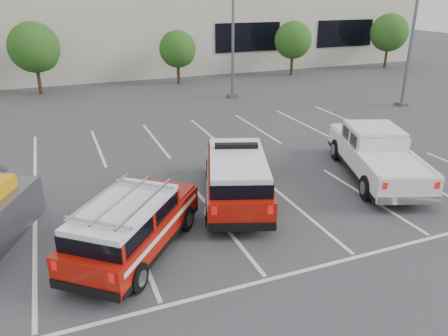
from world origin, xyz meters
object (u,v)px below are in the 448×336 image
at_px(tree_mid_right, 179,50).
at_px(light_pole_right, 415,19).
at_px(tree_right, 294,41).
at_px(fire_chief_suv, 237,180).
at_px(tree_mid_left, 36,49).
at_px(white_pickup, 376,159).
at_px(light_pole_mid, 233,16).
at_px(ladder_suv, 133,229).
at_px(convention_building, 94,15).
at_px(tree_far_right, 389,34).

height_order(tree_mid_right, light_pole_right, light_pole_right).
height_order(tree_mid_right, tree_right, tree_right).
relative_size(tree_mid_right, fire_chief_suv, 0.69).
distance_m(tree_mid_right, tree_right, 10.00).
height_order(tree_mid_left, white_pickup, tree_mid_left).
height_order(light_pole_mid, ladder_suv, light_pole_mid).
height_order(convention_building, light_pole_right, convention_building).
xyz_separation_m(tree_far_right, white_pickup, (-18.27, -20.55, -2.30)).
height_order(tree_mid_left, ladder_suv, tree_mid_left).
distance_m(tree_mid_left, fire_chief_suv, 21.47).
bearing_deg(tree_mid_left, light_pole_right, -29.95).
relative_size(tree_mid_right, tree_right, 0.90).
distance_m(convention_building, tree_right, 17.96).
relative_size(tree_right, fire_chief_suv, 0.76).
xyz_separation_m(tree_mid_right, tree_right, (10.00, 0.00, 0.27)).
bearing_deg(tree_mid_right, ladder_suv, -109.46).
distance_m(tree_far_right, fire_chief_suv, 31.68).
bearing_deg(tree_far_right, light_pole_right, -127.04).
xyz_separation_m(light_pole_mid, light_pole_right, (9.00, -6.00, 0.00)).
height_order(fire_chief_suv, ladder_suv, fire_chief_suv).
bearing_deg(tree_mid_right, tree_right, 0.00).
relative_size(tree_mid_left, light_pole_right, 0.47).
height_order(tree_far_right, white_pickup, tree_far_right).
bearing_deg(fire_chief_suv, white_pickup, 19.46).
bearing_deg(tree_far_right, convention_building, 158.49).
distance_m(tree_far_right, ladder_suv, 35.91).
relative_size(convention_building, light_pole_right, 5.86).
xyz_separation_m(tree_mid_right, tree_far_right, (20.00, 0.00, 0.54)).
distance_m(convention_building, tree_mid_left, 11.19).
bearing_deg(convention_building, tree_far_right, -21.51).
xyz_separation_m(light_pole_mid, ladder_suv, (-9.84, -16.40, -4.44)).
bearing_deg(convention_building, ladder_suv, -95.35).
xyz_separation_m(convention_building, ladder_suv, (-3.02, -32.27, -3.97)).
distance_m(tree_right, light_pole_right, 12.32).
bearing_deg(tree_mid_left, tree_mid_right, -0.00).
bearing_deg(tree_mid_left, tree_far_right, 0.00).
distance_m(light_pole_right, fire_chief_suv, 17.73).
bearing_deg(light_pole_mid, tree_mid_right, 107.52).
bearing_deg(tree_right, tree_far_right, 0.00).
bearing_deg(fire_chief_suv, ladder_suv, -133.46).
xyz_separation_m(white_pickup, ladder_suv, (-9.67, -1.90, 0.01)).
relative_size(tree_mid_right, light_pole_mid, 0.39).
distance_m(tree_far_right, light_pole_right, 15.24).
bearing_deg(convention_building, tree_mid_right, -63.43).
height_order(light_pole_mid, fire_chief_suv, light_pole_mid).
bearing_deg(tree_mid_right, light_pole_mid, -72.48).
bearing_deg(tree_far_right, fire_chief_suv, -139.54).
xyz_separation_m(tree_mid_left, ladder_suv, (2.07, -22.45, -2.30)).
relative_size(tree_far_right, light_pole_right, 0.47).
xyz_separation_m(light_pole_right, white_pickup, (-9.17, -8.51, -4.45)).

